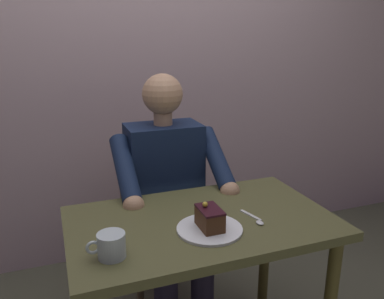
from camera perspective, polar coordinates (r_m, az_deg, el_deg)
name	(u,v)px	position (r m, az deg, el deg)	size (l,w,h in m)	color
cafe_rear_panel	(131,20)	(2.47, -9.01, 18.35)	(6.40, 0.12, 3.00)	#B397A1
dining_table	(201,243)	(1.56, 1.40, -13.58)	(1.01, 0.61, 0.73)	#4C4A2A
chair	(160,211)	(2.13, -4.71, -8.96)	(0.42, 0.42, 0.90)	brown
seated_person	(169,198)	(1.92, -3.39, -7.10)	(0.53, 0.58, 1.24)	#14213F
dessert_plate	(210,229)	(1.43, 2.59, -11.60)	(0.24, 0.24, 0.01)	white
cake_slice	(210,218)	(1.41, 2.61, -10.02)	(0.08, 0.12, 0.10)	#462915
coffee_cup	(111,245)	(1.28, -11.83, -13.57)	(0.12, 0.09, 0.08)	#B3C1CA
dessert_spoon	(256,219)	(1.52, 9.32, -10.08)	(0.04, 0.14, 0.01)	silver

